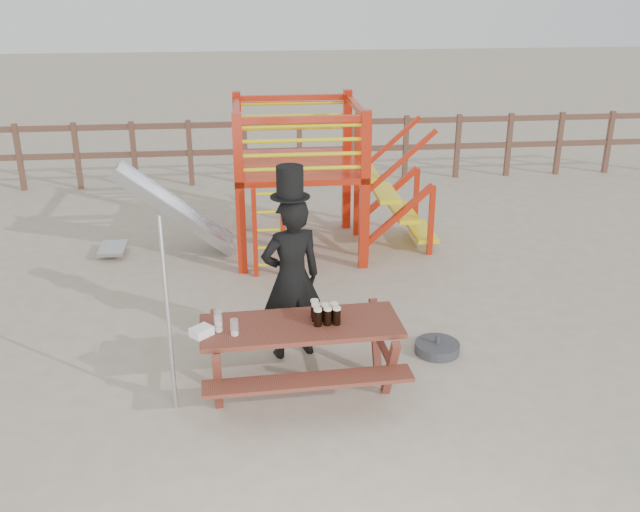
{
  "coord_description": "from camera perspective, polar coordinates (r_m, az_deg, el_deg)",
  "views": [
    {
      "loc": [
        -0.53,
        -5.9,
        3.72
      ],
      "look_at": [
        0.2,
        0.8,
        1.0
      ],
      "focal_mm": 40.0,
      "sensor_mm": 36.0,
      "label": 1
    }
  ],
  "objects": [
    {
      "name": "back_fence",
      "position": [
        13.25,
        -3.84,
        8.95
      ],
      "size": [
        15.09,
        0.09,
        1.2
      ],
      "color": "brown",
      "rests_on": "ground"
    },
    {
      "name": "man_with_hat",
      "position": [
        7.09,
        -2.3,
        -1.46
      ],
      "size": [
        0.7,
        0.56,
        2.0
      ],
      "rotation": [
        0.0,
        0.0,
        3.41
      ],
      "color": "black",
      "rests_on": "ground"
    },
    {
      "name": "empty_glasses",
      "position": [
        6.44,
        -7.73,
        -5.38
      ],
      "size": [
        0.22,
        0.27,
        0.15
      ],
      "color": "silver",
      "rests_on": "picnic_table"
    },
    {
      "name": "ground",
      "position": [
        6.99,
        -0.95,
        -10.13
      ],
      "size": [
        60.0,
        60.0,
        0.0
      ],
      "primitive_type": "plane",
      "color": "tan",
      "rests_on": "ground"
    },
    {
      "name": "playground_fort",
      "position": [
        9.86,
        -2.22,
        6.43
      ],
      "size": [
        4.71,
        1.84,
        2.1
      ],
      "color": "red",
      "rests_on": "ground"
    },
    {
      "name": "paper_bag",
      "position": [
        6.4,
        -9.46,
        -5.98
      ],
      "size": [
        0.23,
        0.22,
        0.08
      ],
      "primitive_type": "cube",
      "rotation": [
        0.0,
        0.0,
        0.72
      ],
      "color": "white",
      "rests_on": "picnic_table"
    },
    {
      "name": "metal_pole",
      "position": [
        6.3,
        -12.05,
        -4.83
      ],
      "size": [
        0.04,
        0.04,
        1.85
      ],
      "primitive_type": "cylinder",
      "color": "#B2B2B7",
      "rests_on": "ground"
    },
    {
      "name": "picnic_table",
      "position": [
        6.65,
        -1.52,
        -7.45
      ],
      "size": [
        1.89,
        1.34,
        0.71
      ],
      "rotation": [
        0.0,
        0.0,
        0.04
      ],
      "color": "brown",
      "rests_on": "ground"
    },
    {
      "name": "parasol_base",
      "position": [
        7.57,
        9.35,
        -7.24
      ],
      "size": [
        0.47,
        0.47,
        0.2
      ],
      "color": "#353539",
      "rests_on": "ground"
    },
    {
      "name": "stout_pints",
      "position": [
        6.52,
        0.36,
        -4.6
      ],
      "size": [
        0.26,
        0.26,
        0.17
      ],
      "color": "black",
      "rests_on": "picnic_table"
    }
  ]
}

